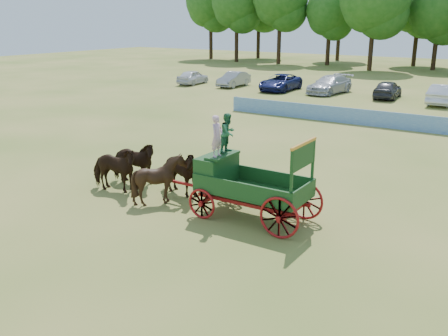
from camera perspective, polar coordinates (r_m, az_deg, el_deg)
ground at (r=16.46m, az=9.29°, el=-7.59°), size 160.00×160.00×0.00m
horse_lead_left at (r=20.38m, az=-12.50°, el=-0.14°), size 2.39×1.46×1.88m
horse_lead_right at (r=21.13m, az=-10.39°, el=0.59°), size 2.40×1.50×1.88m
horse_wheel_left at (r=18.80m, az=-7.34°, el=-1.30°), size 1.95×1.80×1.88m
horse_wheel_right at (r=19.61m, az=-5.27°, el=-0.47°), size 2.36×1.35×1.88m
farm_dray at (r=17.37m, az=1.37°, el=-0.59°), size 6.00×2.00×3.58m
sponsor_banner at (r=33.15m, az=20.62°, el=4.90°), size 26.00×0.08×1.05m
parked_cars at (r=46.39m, az=16.19°, el=8.74°), size 37.12×7.38×1.64m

